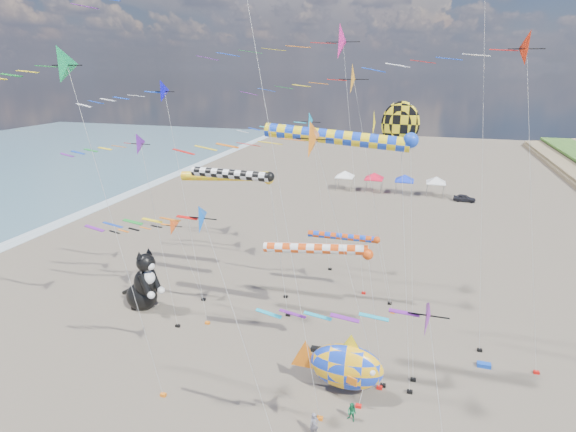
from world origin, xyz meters
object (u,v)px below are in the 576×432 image
(cat_inflatable, at_px, (143,278))
(child_green, at_px, (352,412))
(fish_inflatable, at_px, (346,366))
(child_blue, at_px, (327,362))
(parked_car, at_px, (464,198))
(person_adult, at_px, (314,425))

(cat_inflatable, bearing_deg, child_green, -5.12)
(fish_inflatable, height_order, child_blue, fish_inflatable)
(cat_inflatable, distance_m, child_blue, 17.61)
(fish_inflatable, bearing_deg, parked_car, 77.84)
(cat_inflatable, relative_size, child_green, 4.67)
(cat_inflatable, bearing_deg, fish_inflatable, -0.05)
(person_adult, bearing_deg, fish_inflatable, 41.68)
(child_green, bearing_deg, child_blue, 141.67)
(cat_inflatable, distance_m, fish_inflatable, 19.57)
(cat_inflatable, distance_m, person_adult, 20.27)
(fish_inflatable, xyz_separation_m, person_adult, (-1.07, -3.98, -1.32))
(parked_car, bearing_deg, fish_inflatable, 173.39)
(fish_inflatable, bearing_deg, cat_inflatable, 162.41)
(person_adult, xyz_separation_m, child_green, (1.89, 1.76, -0.14))
(cat_inflatable, distance_m, child_green, 21.21)
(cat_inflatable, xyz_separation_m, child_green, (19.46, -8.12, -2.24))
(person_adult, bearing_deg, cat_inflatable, 117.36)
(person_adult, distance_m, child_green, 2.58)
(child_blue, bearing_deg, fish_inflatable, -76.46)
(cat_inflatable, height_order, fish_inflatable, cat_inflatable)
(person_adult, relative_size, child_green, 1.23)
(child_green, relative_size, child_blue, 1.04)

